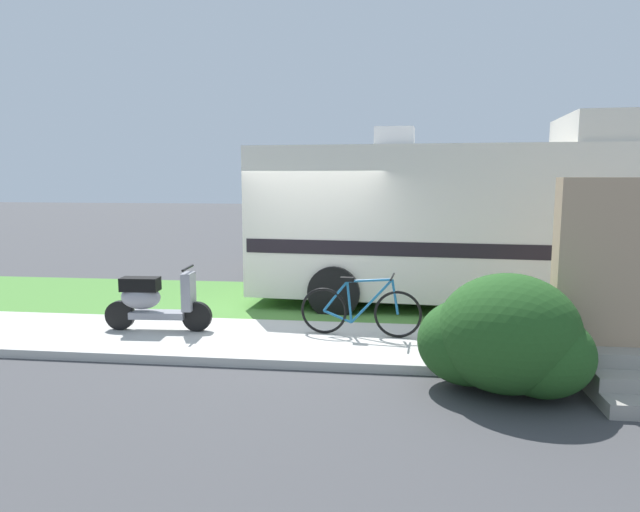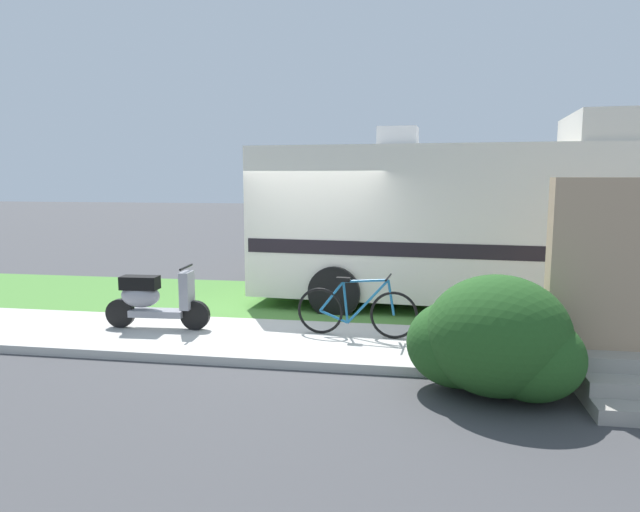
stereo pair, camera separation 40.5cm
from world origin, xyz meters
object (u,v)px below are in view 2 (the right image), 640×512
Objects in this scene: pickup_truck_far at (542,224)px; scooter at (153,299)px; motorhome_rv at (463,220)px; pickup_truck_near at (349,232)px; bicycle at (356,310)px.

scooter is at bearing -127.08° from pickup_truck_far.
motorhome_rv is 8.09m from pickup_truck_far.
pickup_truck_near is at bearing -151.44° from pickup_truck_far.
scooter is 0.28× the size of pickup_truck_far.
bicycle is 0.31× the size of pickup_truck_near.
motorhome_rv is at bearing 56.77° from bicycle.
motorhome_rv is 5.25m from pickup_truck_near.
motorhome_rv reaches higher than scooter.
bicycle is 0.31× the size of pickup_truck_far.
pickup_truck_far is (2.92, 7.52, -0.64)m from motorhome_rv.
bicycle is (-1.65, -2.51, -1.13)m from motorhome_rv.
pickup_truck_far is (5.51, 3.00, 0.05)m from pickup_truck_near.
pickup_truck_far is (7.64, 10.11, 0.41)m from scooter.
scooter is at bearing -178.41° from bicycle.
motorhome_rv is 5.49m from scooter.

